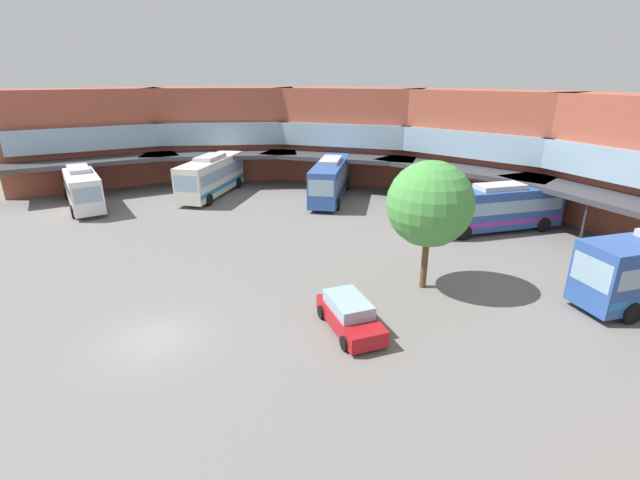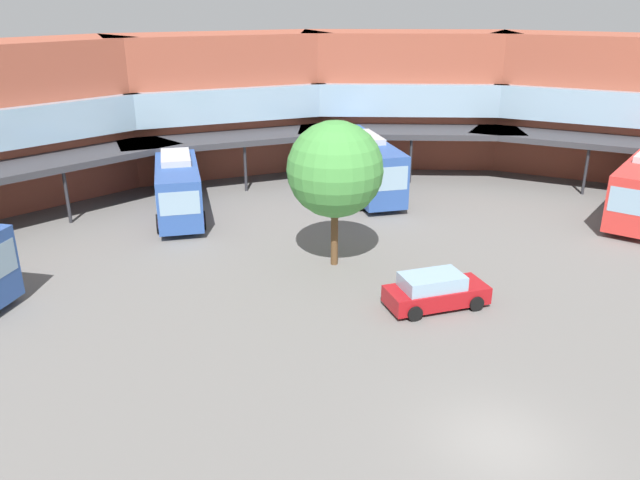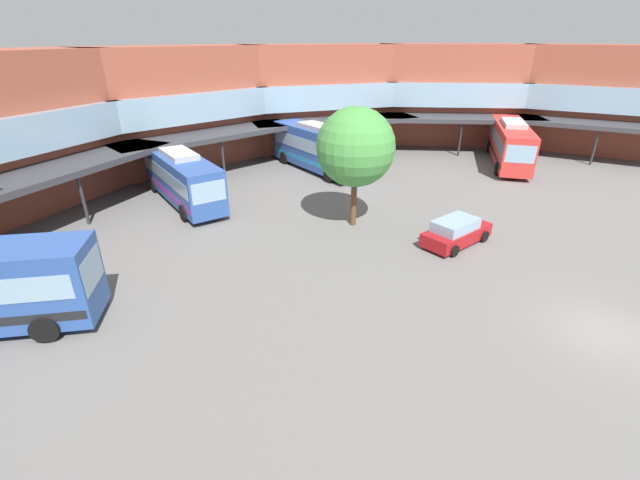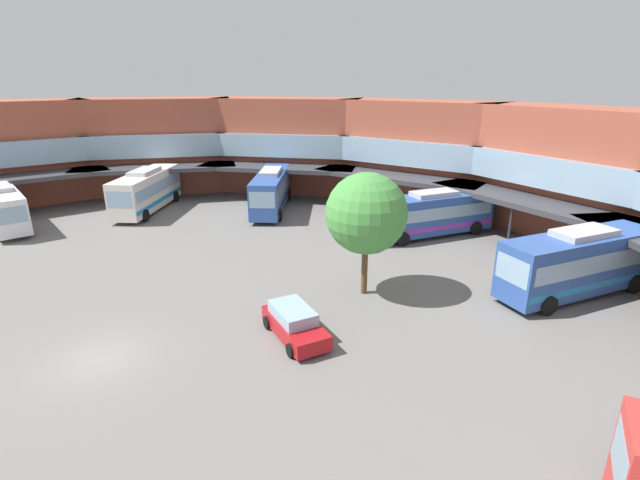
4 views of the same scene
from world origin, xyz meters
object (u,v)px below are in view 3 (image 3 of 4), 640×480
object	(u,v)px
plaza_tree	(356,147)
bus_2	(317,147)
bus_4	(182,177)
bus_0	(510,142)
parked_car	(456,232)

from	to	relation	value
plaza_tree	bus_2	bearing A→B (deg)	45.86
bus_4	plaza_tree	size ratio (longest dim) A/B	1.44
bus_0	plaza_tree	world-z (taller)	plaza_tree
parked_car	plaza_tree	xyz separation A→B (m)	(-0.96, 6.21, 4.15)
plaza_tree	bus_0	bearing A→B (deg)	-12.09
bus_2	parked_car	world-z (taller)	bus_2
bus_2	parked_car	bearing A→B (deg)	-7.16
bus_0	plaza_tree	size ratio (longest dim) A/B	1.65
bus_2	plaza_tree	bearing A→B (deg)	-24.43
bus_4	plaza_tree	xyz separation A→B (m)	(3.36, -11.94, 3.04)
bus_0	bus_4	world-z (taller)	bus_0
plaza_tree	bus_4	bearing A→B (deg)	105.73
bus_0	parked_car	distance (m)	19.55
parked_car	bus_0	bearing A→B (deg)	21.21
bus_0	bus_2	xyz separation A→B (m)	(-11.79, 13.22, 0.05)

